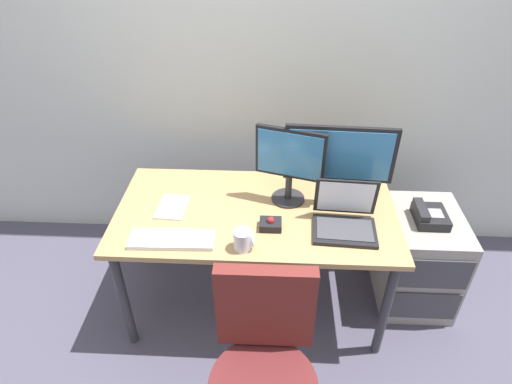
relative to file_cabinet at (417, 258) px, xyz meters
name	(u,v)px	position (x,y,z in m)	size (l,w,h in m)	color
ground_plane	(256,300)	(-0.96, -0.12, -0.30)	(8.00, 8.00, 0.00)	#454253
back_wall	(262,38)	(-0.96, 0.61, 1.10)	(6.00, 0.10, 2.80)	#B6BAB2
desk	(256,221)	(-0.96, -0.12, 0.34)	(1.48, 0.76, 0.71)	#9F7E4F
file_cabinet	(417,258)	(0.00, 0.00, 0.00)	(0.42, 0.53, 0.60)	gray
desk_phone	(429,216)	(-0.01, -0.02, 0.33)	(0.17, 0.20, 0.09)	black
office_chair	(263,381)	(-0.89, -0.91, 0.13)	(0.52, 0.52, 0.95)	black
monitor_main	(339,159)	(-0.54, -0.01, 0.68)	(0.56, 0.18, 0.45)	#262628
monitor_side	(290,161)	(-0.79, -0.01, 0.66)	(0.36, 0.18, 0.43)	#262628
keyboard	(172,239)	(-1.35, -0.38, 0.43)	(0.41, 0.15, 0.03)	silver
laptop	(345,218)	(-0.51, -0.23, 0.47)	(0.32, 0.28, 0.24)	black
trackball_mouse	(271,224)	(-0.88, -0.25, 0.44)	(0.11, 0.09, 0.07)	black
coffee_mug	(243,240)	(-1.00, -0.41, 0.46)	(0.10, 0.09, 0.10)	silver
paper_notepad	(172,207)	(-1.40, -0.12, 0.42)	(0.15, 0.21, 0.01)	white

